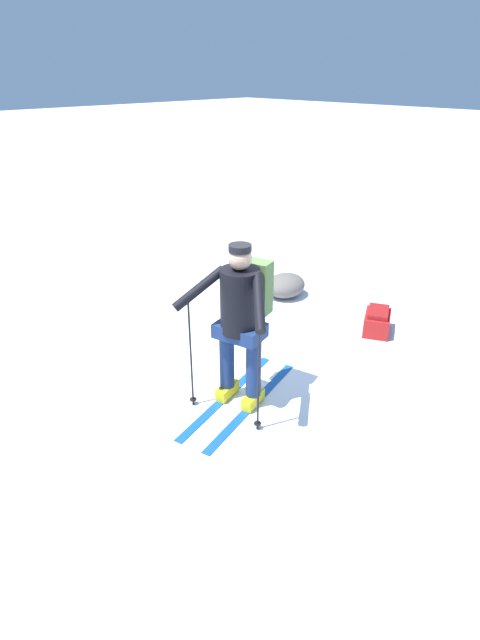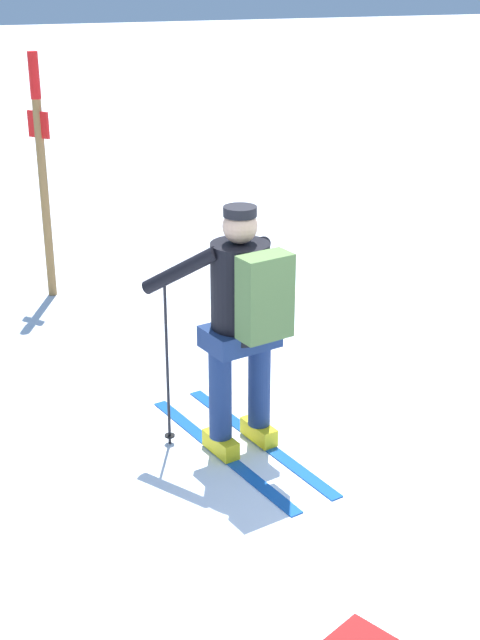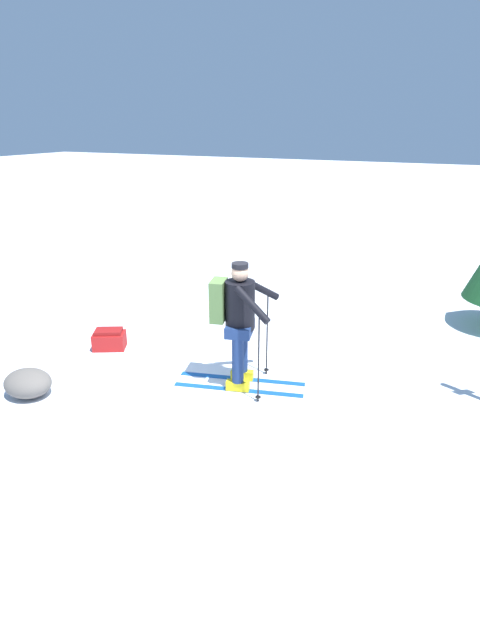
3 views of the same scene
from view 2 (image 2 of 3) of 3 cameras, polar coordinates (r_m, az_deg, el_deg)
The scene contains 3 objects.
ground_plane at distance 5.64m, azimuth 5.72°, elevation -10.81°, with size 80.00×80.00×0.00m, color white.
skier at distance 5.61m, azimuth 0.16°, elevation 0.34°, with size 1.75×0.99×1.67m.
trail_marker at distance 8.50m, azimuth -12.61°, elevation 10.11°, with size 0.20×0.17×2.29m.
Camera 2 is at (4.27, -2.03, 3.08)m, focal length 50.00 mm.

